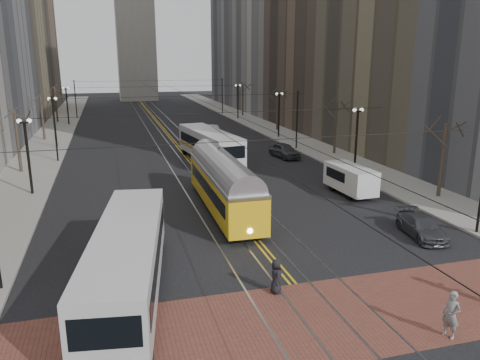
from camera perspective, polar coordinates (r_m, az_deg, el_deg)
ground at (r=23.13m, az=5.58°, el=-11.46°), size 260.00×260.00×0.00m
sidewalk_left at (r=65.49m, az=-22.00°, el=4.72°), size 5.00×140.00×0.15m
sidewalk_right at (r=68.94m, az=3.70°, el=6.20°), size 5.00×140.00×0.15m
crosswalk_band at (r=19.92m, az=9.90°, el=-16.22°), size 25.00×6.00×0.01m
streetcar_rails at (r=65.55m, az=-8.83°, el=5.55°), size 4.80×130.00×0.02m
centre_lines at (r=65.55m, az=-8.83°, el=5.56°), size 0.42×130.00×0.01m
building_left_far at (r=107.24m, az=-26.68°, el=18.43°), size 16.00×20.00×40.00m
building_right_mid at (r=73.59m, az=11.88°, el=19.68°), size 16.00×20.00×34.00m
building_right_far at (r=110.86m, az=1.87°, el=19.72°), size 16.00×20.00×40.00m
lamp_posts at (r=49.22m, az=-6.57°, el=5.95°), size 27.60×57.20×5.60m
street_trees at (r=55.58m, az=-7.67°, el=6.90°), size 31.68×53.28×5.60m
trolley_wires at (r=55.05m, az=-7.64°, el=7.85°), size 25.96×120.00×6.60m
transit_bus at (r=21.13m, az=-13.47°, el=-9.79°), size 4.47×12.73×3.12m
streetcar at (r=31.79m, az=-2.00°, el=-1.10°), size 2.64×13.05×3.07m
rear_bus at (r=46.71m, az=-3.71°, el=4.05°), size 4.23×12.50×3.20m
cargo_van at (r=36.67m, az=13.28°, el=-0.06°), size 2.17×5.06×2.20m
sedan_grey at (r=49.41m, az=5.43°, el=3.61°), size 2.42×4.67×1.52m
sedan_silver at (r=63.85m, az=-3.32°, el=6.08°), size 1.46×4.17×1.37m
sedan_parked at (r=29.46m, az=21.25°, el=-5.29°), size 2.37×4.45×1.23m
pedestrian_a at (r=21.18m, az=4.41°, el=-11.60°), size 0.56×0.81×1.58m
pedestrian_b at (r=19.67m, az=24.35°, el=-14.72°), size 0.65×0.78×1.84m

